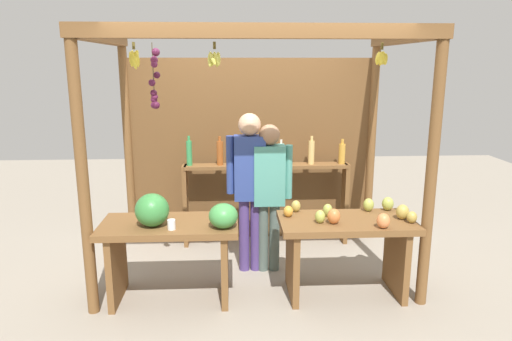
{
  "coord_description": "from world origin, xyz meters",
  "views": [
    {
      "loc": [
        -0.25,
        -4.74,
        2.18
      ],
      "look_at": [
        0.0,
        -0.18,
        1.12
      ],
      "focal_mm": 32.54,
      "sensor_mm": 36.0,
      "label": 1
    }
  ],
  "objects": [
    {
      "name": "fruit_counter_right",
      "position": [
        0.84,
        -0.66,
        0.57
      ],
      "size": [
        1.26,
        0.66,
        0.89
      ],
      "color": "brown",
      "rests_on": "ground"
    },
    {
      "name": "market_stall",
      "position": [
        -0.01,
        0.42,
        1.43
      ],
      "size": [
        3.12,
        1.88,
        2.49
      ],
      "color": "brown",
      "rests_on": "ground"
    },
    {
      "name": "vendor_man",
      "position": [
        -0.06,
        -0.08,
        1.02
      ],
      "size": [
        0.48,
        0.23,
        1.69
      ],
      "rotation": [
        0.0,
        0.0,
        -0.1
      ],
      "color": "#4D397D",
      "rests_on": "ground"
    },
    {
      "name": "bottle_shelf_unit",
      "position": [
        0.17,
        0.66,
        0.8
      ],
      "size": [
        2.0,
        0.22,
        1.35
      ],
      "color": "brown",
      "rests_on": "ground"
    },
    {
      "name": "vendor_woman",
      "position": [
        0.14,
        -0.1,
        0.95
      ],
      "size": [
        0.48,
        0.21,
        1.58
      ],
      "rotation": [
        0.0,
        0.0,
        0.07
      ],
      "color": "#4E6059",
      "rests_on": "ground"
    },
    {
      "name": "ground_plane",
      "position": [
        0.0,
        0.0,
        0.0
      ],
      "size": [
        12.0,
        12.0,
        0.0
      ],
      "primitive_type": "plane",
      "color": "gray",
      "rests_on": "ground"
    },
    {
      "name": "fruit_counter_left",
      "position": [
        -0.8,
        -0.7,
        0.64
      ],
      "size": [
        1.3,
        0.64,
        1.05
      ],
      "color": "brown",
      "rests_on": "ground"
    }
  ]
}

